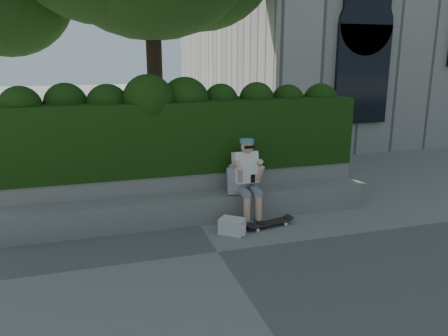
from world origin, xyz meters
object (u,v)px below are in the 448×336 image
object	(u,v)px
person	(247,177)
skateboard	(269,223)
backpack_plaid	(236,181)
backpack_ground	(232,226)

from	to	relation	value
person	skateboard	size ratio (longest dim) A/B	1.74
skateboard	backpack_plaid	world-z (taller)	backpack_plaid
skateboard	backpack_ground	size ratio (longest dim) A/B	2.12
skateboard	backpack_plaid	xyz separation A→B (m)	(-0.40, 0.49, 0.61)
skateboard	backpack_ground	bearing A→B (deg)	175.53
backpack_plaid	backpack_ground	world-z (taller)	backpack_plaid
skateboard	backpack_plaid	bearing A→B (deg)	117.63
person	skateboard	xyz separation A→B (m)	(0.25, -0.41, -0.69)
person	backpack_plaid	xyz separation A→B (m)	(-0.15, 0.08, -0.08)
person	backpack_ground	distance (m)	0.90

